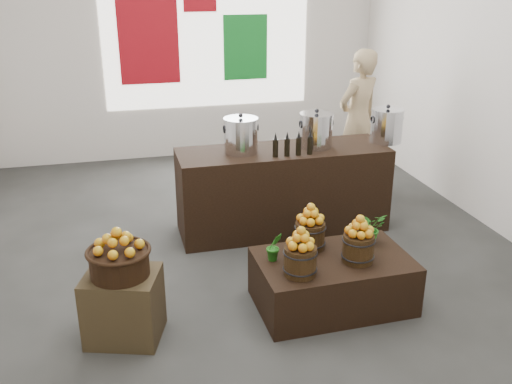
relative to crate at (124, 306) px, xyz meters
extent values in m
plane|color=#3A3A38|center=(1.26, 1.35, -0.29)|extent=(7.00, 7.00, 0.00)
cube|color=silver|center=(1.26, 4.85, 1.71)|extent=(6.00, 0.04, 4.00)
cube|color=white|center=(1.56, 4.83, 1.71)|extent=(3.20, 0.02, 2.40)
cube|color=maroon|center=(0.66, 4.82, 1.61)|extent=(0.90, 0.04, 1.40)
cube|color=#127825|center=(2.16, 4.82, 1.41)|extent=(0.70, 0.04, 1.00)
cube|color=#483A21|center=(0.00, 0.00, 0.00)|extent=(0.70, 0.64, 0.59)
cylinder|color=black|center=(0.00, 0.00, 0.40)|extent=(0.47, 0.47, 0.21)
cube|color=black|center=(1.84, 0.04, -0.06)|extent=(1.38, 0.87, 0.47)
cylinder|color=#331F0D|center=(1.46, -0.15, 0.30)|extent=(0.27, 0.27, 0.25)
cylinder|color=#331F0D|center=(2.02, -0.06, 0.30)|extent=(0.27, 0.27, 0.25)
cylinder|color=#331F0D|center=(1.70, 0.29, 0.30)|extent=(0.27, 0.27, 0.25)
imported|color=#1D6715|center=(2.28, 0.26, 0.33)|extent=(0.30, 0.28, 0.30)
imported|color=#1D6715|center=(1.32, 0.14, 0.31)|extent=(0.16, 0.13, 0.26)
cube|color=black|center=(1.87, 1.72, 0.19)|extent=(2.38, 0.76, 0.97)
cylinder|color=silver|center=(1.38, 1.72, 0.87)|extent=(0.37, 0.37, 0.37)
cylinder|color=silver|center=(2.25, 1.72, 0.87)|extent=(0.37, 0.37, 0.37)
cylinder|color=silver|center=(3.11, 1.72, 0.87)|extent=(0.37, 0.37, 0.37)
imported|color=tan|center=(3.27, 2.86, 0.65)|extent=(0.82, 0.70, 1.89)
camera|label=1|loc=(0.07, -4.14, 2.57)|focal=40.00mm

